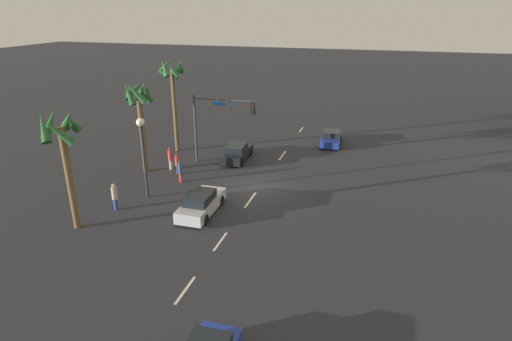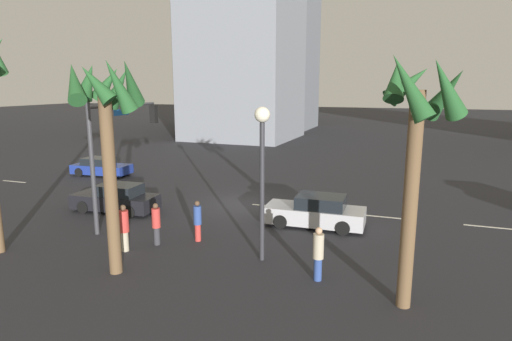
{
  "view_description": "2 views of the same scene",
  "coord_description": "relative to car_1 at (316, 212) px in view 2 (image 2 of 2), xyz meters",
  "views": [
    {
      "loc": [
        -27.04,
        -7.96,
        12.62
      ],
      "look_at": [
        -1.5,
        -0.33,
        2.15
      ],
      "focal_mm": 29.53,
      "sensor_mm": 36.0,
      "label": 1
    },
    {
      "loc": [
        -8.21,
        21.45,
        6.45
      ],
      "look_at": [
        -0.71,
        0.04,
        1.93
      ],
      "focal_mm": 30.06,
      "sensor_mm": 36.0,
      "label": 2
    }
  ],
  "objects": [
    {
      "name": "lane_stripe_5",
      "position": [
        21.35,
        -2.49,
        -0.67
      ],
      "size": [
        1.98,
        0.14,
        0.01
      ],
      "primitive_type": "cube",
      "color": "silver",
      "rests_on": "ground_plane"
    },
    {
      "name": "pedestrian_3",
      "position": [
        6.51,
        5.53,
        0.32
      ],
      "size": [
        0.49,
        0.49,
        1.89
      ],
      "color": "#B2A58C",
      "rests_on": "ground_plane"
    },
    {
      "name": "traffic_signal",
      "position": [
        8.93,
        2.39,
        3.29
      ],
      "size": [
        0.33,
        5.41,
        5.79
      ],
      "color": "#38383D",
      "rests_on": "ground_plane"
    },
    {
      "name": "car_1",
      "position": [
        0.0,
        0.0,
        0.0
      ],
      "size": [
        4.59,
        1.95,
        1.48
      ],
      "color": "#B7B7BC",
      "rests_on": "ground_plane"
    },
    {
      "name": "car_3",
      "position": [
        10.28,
        1.05,
        -0.01
      ],
      "size": [
        4.48,
        1.97,
        1.45
      ],
      "color": "black",
      "rests_on": "ground_plane"
    },
    {
      "name": "building_0",
      "position": [
        18.64,
        -42.45,
        9.77
      ],
      "size": [
        17.7,
        15.61,
        20.9
      ],
      "primitive_type": "cube",
      "rotation": [
        0.0,
        0.0,
        -0.02
      ],
      "color": "slate",
      "rests_on": "ground_plane"
    },
    {
      "name": "streetlamp",
      "position": [
        1.12,
        4.57,
        3.37
      ],
      "size": [
        0.56,
        0.56,
        5.72
      ],
      "color": "#2D2D33",
      "rests_on": "ground_plane"
    },
    {
      "name": "palm_tree_0",
      "position": [
        -4.01,
        6.53,
        4.73
      ],
      "size": [
        2.42,
        2.65,
        7.36
      ],
      "color": "brown",
      "rests_on": "ground_plane"
    },
    {
      "name": "pedestrian_1",
      "position": [
        4.3,
        3.57,
        0.24
      ],
      "size": [
        0.47,
        0.47,
        1.74
      ],
      "color": "#BF3833",
      "rests_on": "ground_plane"
    },
    {
      "name": "lane_stripe_1",
      "position": [
        -7.64,
        -2.49,
        -0.67
      ],
      "size": [
        2.17,
        0.14,
        0.01
      ],
      "primitive_type": "cube",
      "color": "silver",
      "rests_on": "ground_plane"
    },
    {
      "name": "ground_plane",
      "position": [
        4.53,
        -2.49,
        -0.68
      ],
      "size": [
        220.0,
        220.0,
        0.0
      ],
      "primitive_type": "plane",
      "color": "#28282D"
    },
    {
      "name": "palm_tree_1",
      "position": [
        5.53,
        7.34,
        4.93
      ],
      "size": [
        2.76,
        2.55,
        7.38
      ],
      "color": "brown",
      "rests_on": "ground_plane"
    },
    {
      "name": "lane_stripe_4",
      "position": [
        12.5,
        -2.49,
        -0.67
      ],
      "size": [
        2.6,
        0.14,
        0.01
      ],
      "primitive_type": "cube",
      "color": "silver",
      "rests_on": "ground_plane"
    },
    {
      "name": "car_2",
      "position": [
        17.11,
        -6.21,
        -0.07
      ],
      "size": [
        4.24,
        2.11,
        1.3
      ],
      "color": "navy",
      "rests_on": "ground_plane"
    },
    {
      "name": "building_1",
      "position": [
        15.34,
        -30.73,
        8.95
      ],
      "size": [
        12.68,
        12.44,
        19.26
      ],
      "primitive_type": "cube",
      "rotation": [
        0.0,
        0.0,
        -0.03
      ],
      "color": "gray",
      "rests_on": "ground_plane"
    },
    {
      "name": "pedestrian_0",
      "position": [
        5.7,
        4.52,
        0.25
      ],
      "size": [
        0.44,
        0.44,
        1.76
      ],
      "color": "#333338",
      "rests_on": "ground_plane"
    },
    {
      "name": "pedestrian_2",
      "position": [
        -1.2,
        5.59,
        0.31
      ],
      "size": [
        0.47,
        0.47,
        1.86
      ],
      "color": "#2D478C",
      "rests_on": "ground_plane"
    },
    {
      "name": "lane_stripe_2",
      "position": [
        -3.01,
        -2.49,
        -0.67
      ],
      "size": [
        2.08,
        0.14,
        0.01
      ],
      "primitive_type": "cube",
      "color": "silver",
      "rests_on": "ground_plane"
    },
    {
      "name": "lane_stripe_3",
      "position": [
        2.75,
        -2.49,
        -0.67
      ],
      "size": [
        2.58,
        0.14,
        0.01
      ],
      "primitive_type": "cube",
      "color": "silver",
      "rests_on": "ground_plane"
    }
  ]
}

